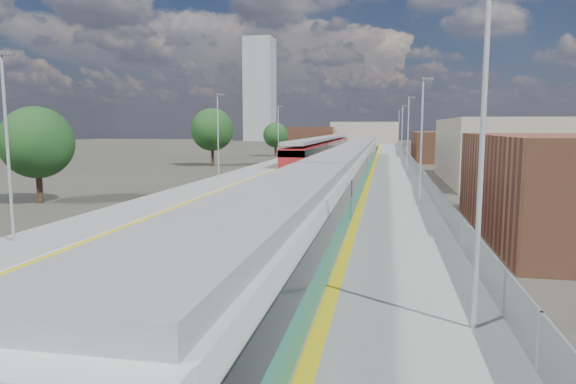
% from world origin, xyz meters
% --- Properties ---
extents(ground, '(320.00, 320.00, 0.00)m').
position_xyz_m(ground, '(0.00, 50.00, 0.00)').
color(ground, '#47443A').
rests_on(ground, ground).
extents(ballast_bed, '(10.50, 155.00, 0.06)m').
position_xyz_m(ballast_bed, '(-2.25, 52.50, 0.03)').
color(ballast_bed, '#565451').
rests_on(ballast_bed, ground).
extents(tracks, '(8.96, 160.00, 0.17)m').
position_xyz_m(tracks, '(-1.65, 54.18, 0.11)').
color(tracks, '#4C3323').
rests_on(tracks, ground).
extents(platform_right, '(4.70, 155.00, 8.52)m').
position_xyz_m(platform_right, '(5.28, 52.49, 0.54)').
color(platform_right, slate).
rests_on(platform_right, ground).
extents(platform_left, '(4.30, 155.00, 8.52)m').
position_xyz_m(platform_left, '(-9.05, 52.49, 0.52)').
color(platform_left, slate).
rests_on(platform_left, ground).
extents(buildings, '(72.00, 185.50, 40.00)m').
position_xyz_m(buildings, '(-18.12, 138.60, 10.70)').
color(buildings, brown).
rests_on(buildings, ground).
extents(green_train, '(2.95, 82.11, 3.25)m').
position_xyz_m(green_train, '(1.50, 34.62, 2.29)').
color(green_train, black).
rests_on(green_train, ground).
extents(red_train, '(3.02, 61.11, 3.81)m').
position_xyz_m(red_train, '(-5.50, 74.93, 2.25)').
color(red_train, black).
rests_on(red_train, ground).
extents(tree_a, '(5.23, 5.23, 7.09)m').
position_xyz_m(tree_a, '(-20.46, 23.44, 4.46)').
color(tree_a, '#382619').
rests_on(tree_a, ground).
extents(tree_b, '(6.08, 6.08, 8.24)m').
position_xyz_m(tree_b, '(-19.95, 60.44, 5.19)').
color(tree_b, '#382619').
rests_on(tree_b, ground).
extents(tree_c, '(4.73, 4.73, 6.41)m').
position_xyz_m(tree_c, '(-16.27, 86.22, 4.04)').
color(tree_c, '#382619').
rests_on(tree_c, ground).
extents(tree_d, '(4.49, 4.49, 6.09)m').
position_xyz_m(tree_d, '(23.16, 60.41, 3.83)').
color(tree_d, '#382619').
rests_on(tree_d, ground).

